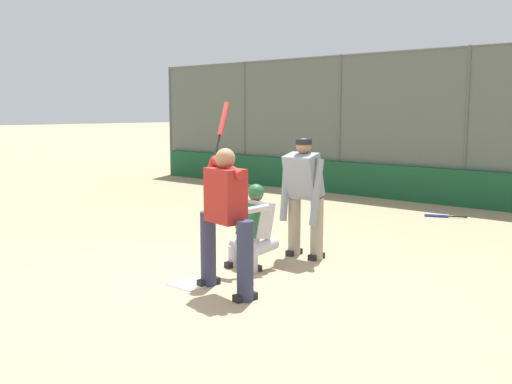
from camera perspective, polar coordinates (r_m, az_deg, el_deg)
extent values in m
plane|color=tan|center=(7.41, -6.15, -8.75)|extent=(160.00, 160.00, 0.00)
cube|color=white|center=(7.41, -6.16, -8.70)|extent=(0.43, 0.43, 0.01)
cylinder|color=#515651|center=(13.90, 19.41, 5.87)|extent=(0.08, 0.08, 3.50)
cylinder|color=#515651|center=(15.46, 7.98, 6.38)|extent=(0.08, 0.08, 3.50)
cylinder|color=#515651|center=(17.50, -1.09, 6.60)|extent=(0.08, 0.08, 3.50)
cylinder|color=#515651|center=(19.89, -8.13, 6.66)|extent=(0.08, 0.08, 3.50)
cube|color=#515B51|center=(13.90, 19.41, 5.87)|extent=(19.78, 0.01, 3.50)
cylinder|color=#515651|center=(13.96, 19.74, 12.93)|extent=(19.78, 0.06, 0.06)
cube|color=#19512D|center=(13.91, 19.01, 0.34)|extent=(19.38, 0.18, 0.81)
cube|color=slate|center=(17.86, 11.99, 1.02)|extent=(13.85, 3.05, 0.12)
cube|color=slate|center=(16.90, 10.15, 1.24)|extent=(13.85, 0.55, 0.44)
cube|color=#B7BABC|center=(16.87, 10.17, 2.12)|extent=(13.85, 0.24, 0.08)
cube|color=slate|center=(17.35, 11.11, 1.92)|extent=(13.85, 0.55, 0.76)
cube|color=#B7BABC|center=(17.31, 11.15, 3.30)|extent=(13.85, 0.24, 0.08)
cube|color=slate|center=(17.81, 12.03, 2.56)|extent=(13.85, 0.55, 1.08)
cube|color=#B7BABC|center=(17.77, 12.08, 4.42)|extent=(13.85, 0.24, 0.08)
cube|color=slate|center=(18.27, 12.90, 3.16)|extent=(13.85, 0.55, 1.40)
cube|color=#B7BABC|center=(18.23, 12.97, 5.48)|extent=(13.85, 0.24, 0.08)
cube|color=slate|center=(18.75, 13.73, 3.74)|extent=(13.85, 0.55, 1.72)
cube|color=#B7BABC|center=(18.71, 13.82, 6.49)|extent=(13.85, 0.24, 0.08)
cylinder|color=#2D334C|center=(6.65, -1.05, -6.58)|extent=(0.19, 0.19, 0.90)
cube|color=black|center=(6.77, -1.04, -9.96)|extent=(0.16, 0.30, 0.08)
cylinder|color=#2D334C|center=(7.26, -4.57, -5.40)|extent=(0.19, 0.19, 0.90)
cube|color=black|center=(7.36, -4.54, -8.51)|extent=(0.16, 0.30, 0.08)
cube|color=maroon|center=(6.82, -2.93, -0.34)|extent=(0.53, 0.37, 0.62)
sphere|color=#936B4C|center=(6.77, -2.95, 3.22)|extent=(0.23, 0.23, 0.23)
cylinder|color=maroon|center=(6.80, -2.79, 2.35)|extent=(0.63, 0.27, 0.23)
cylinder|color=maroon|center=(7.05, -4.16, 2.53)|extent=(0.11, 0.15, 0.17)
sphere|color=black|center=(7.06, -4.01, 3.08)|extent=(0.04, 0.04, 0.04)
cylinder|color=black|center=(7.13, -3.74, 4.25)|extent=(0.10, 0.20, 0.29)
cylinder|color=maroon|center=(7.31, -3.12, 6.95)|extent=(0.18, 0.30, 0.42)
cylinder|color=#B7B7BC|center=(7.85, -0.35, -6.65)|extent=(0.15, 0.15, 0.29)
cylinder|color=#B7B7BC|center=(7.94, 0.69, -5.27)|extent=(0.22, 0.46, 0.22)
cube|color=black|center=(7.88, -0.35, -7.39)|extent=(0.13, 0.27, 0.08)
cylinder|color=#B7B7BC|center=(8.14, -2.14, -6.13)|extent=(0.15, 0.15, 0.29)
cylinder|color=#B7B7BC|center=(8.22, -1.12, -4.81)|extent=(0.22, 0.46, 0.22)
cube|color=black|center=(8.17, -2.13, -6.85)|extent=(0.13, 0.27, 0.08)
cube|color=#B7B7BC|center=(8.04, 0.00, -2.57)|extent=(0.46, 0.39, 0.52)
cube|color=#235B33|center=(7.95, -0.77, -2.69)|extent=(0.39, 0.18, 0.43)
sphere|color=brown|center=(7.98, 0.00, -0.24)|extent=(0.19, 0.19, 0.19)
sphere|color=#235B33|center=(7.98, 0.00, 0.00)|extent=(0.22, 0.22, 0.22)
cylinder|color=#B7B7BC|center=(7.74, -0.52, -1.75)|extent=(0.33, 0.49, 0.15)
ellipsoid|color=black|center=(7.67, -2.29, -2.09)|extent=(0.31, 0.14, 0.24)
cylinder|color=brown|center=(8.22, -1.17, -2.16)|extent=(0.12, 0.30, 0.42)
cylinder|color=gray|center=(8.53, 5.81, -3.52)|extent=(0.18, 0.18, 0.88)
cube|color=black|center=(8.61, 5.78, -6.12)|extent=(0.12, 0.28, 0.08)
cylinder|color=gray|center=(8.76, 3.65, -3.20)|extent=(0.18, 0.18, 0.88)
cube|color=black|center=(8.84, 3.63, -5.73)|extent=(0.12, 0.28, 0.08)
cube|color=gray|center=(8.48, 4.53, 1.55)|extent=(0.48, 0.43, 0.67)
sphere|color=#936B4C|center=(8.44, 4.56, 4.39)|extent=(0.22, 0.22, 0.22)
cylinder|color=black|center=(8.44, 4.57, 4.79)|extent=(0.23, 0.23, 0.08)
cylinder|color=gray|center=(8.29, 5.79, -0.01)|extent=(0.15, 0.25, 0.93)
cylinder|color=gray|center=(8.61, 2.80, 0.31)|extent=(0.16, 0.25, 0.93)
sphere|color=black|center=(12.42, 19.38, -2.27)|extent=(0.04, 0.04, 0.04)
cylinder|color=black|center=(12.42, 18.61, -2.23)|extent=(0.32, 0.15, 0.03)
cylinder|color=#334789|center=(12.43, 16.80, -2.15)|extent=(0.45, 0.23, 0.07)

